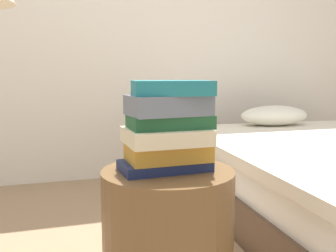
# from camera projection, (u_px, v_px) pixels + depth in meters

# --- Properties ---
(wall_back) EXTENTS (7.00, 0.08, 2.60)m
(wall_back) POSITION_uv_depth(u_px,v_px,m) (96.00, 20.00, 3.03)
(wall_back) COLOR silver
(wall_back) RESTS_ON ground_plane
(side_table) EXTENTS (0.44, 0.44, 0.55)m
(side_table) POSITION_uv_depth(u_px,v_px,m) (168.00, 250.00, 1.27)
(side_table) COLOR brown
(side_table) RESTS_ON ground_plane
(book_navy) EXTENTS (0.30, 0.17, 0.03)m
(book_navy) POSITION_uv_depth(u_px,v_px,m) (165.00, 166.00, 1.23)
(book_navy) COLOR #19234C
(book_navy) RESTS_ON side_table
(book_ochre) EXTENTS (0.27, 0.17, 0.06)m
(book_ochre) POSITION_uv_depth(u_px,v_px,m) (167.00, 152.00, 1.22)
(book_ochre) COLOR #B7842D
(book_ochre) RESTS_ON book_navy
(book_cream) EXTENTS (0.26, 0.22, 0.05)m
(book_cream) POSITION_uv_depth(u_px,v_px,m) (166.00, 136.00, 1.21)
(book_cream) COLOR beige
(book_cream) RESTS_ON book_ochre
(book_forest) EXTENTS (0.26, 0.16, 0.04)m
(book_forest) POSITION_uv_depth(u_px,v_px,m) (170.00, 121.00, 1.22)
(book_forest) COLOR #1E512D
(book_forest) RESTS_ON book_cream
(book_slate) EXTENTS (0.26, 0.19, 0.06)m
(book_slate) POSITION_uv_depth(u_px,v_px,m) (168.00, 105.00, 1.21)
(book_slate) COLOR slate
(book_slate) RESTS_ON book_forest
(book_teal) EXTENTS (0.27, 0.20, 0.05)m
(book_teal) POSITION_uv_depth(u_px,v_px,m) (171.00, 88.00, 1.20)
(book_teal) COLOR #1E727F
(book_teal) RESTS_ON book_slate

